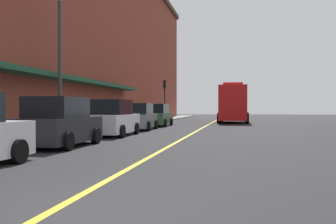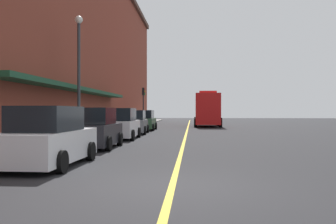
{
  "view_description": "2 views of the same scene",
  "coord_description": "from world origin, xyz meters",
  "px_view_note": "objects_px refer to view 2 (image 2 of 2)",
  "views": [
    {
      "loc": [
        2.59,
        -4.75,
        1.46
      ],
      "look_at": [
        -2.93,
        24.58,
        1.13
      ],
      "focal_mm": 40.28,
      "sensor_mm": 36.0,
      "label": 1
    },
    {
      "loc": [
        0.46,
        -8.57,
        1.71
      ],
      "look_at": [
        -1.39,
        19.88,
        1.63
      ],
      "focal_mm": 40.1,
      "sensor_mm": 36.0,
      "label": 2
    }
  ],
  "objects_px": {
    "parked_car_0": "(49,138)",
    "traffic_light_near": "(143,99)",
    "parked_car_2": "(121,125)",
    "parking_meter_0": "(120,119)",
    "street_lamp_left": "(79,63)",
    "parked_car_4": "(143,121)",
    "parking_meter_1": "(40,128)",
    "parked_car_1": "(94,129)",
    "fire_truck": "(207,110)",
    "parked_car_3": "(133,123)"
  },
  "relations": [
    {
      "from": "parked_car_0",
      "to": "traffic_light_near",
      "type": "relative_size",
      "value": 1.03
    },
    {
      "from": "parked_car_0",
      "to": "parked_car_2",
      "type": "bearing_deg",
      "value": 0.74
    },
    {
      "from": "parked_car_0",
      "to": "parking_meter_0",
      "type": "height_order",
      "value": "parked_car_0"
    },
    {
      "from": "parked_car_0",
      "to": "street_lamp_left",
      "type": "height_order",
      "value": "street_lamp_left"
    },
    {
      "from": "parked_car_4",
      "to": "parking_meter_1",
      "type": "xyz_separation_m",
      "value": [
        -1.46,
        -19.15,
        0.23
      ]
    },
    {
      "from": "parked_car_4",
      "to": "traffic_light_near",
      "type": "relative_size",
      "value": 1.03
    },
    {
      "from": "parked_car_1",
      "to": "parking_meter_1",
      "type": "height_order",
      "value": "parked_car_1"
    },
    {
      "from": "parking_meter_1",
      "to": "street_lamp_left",
      "type": "xyz_separation_m",
      "value": [
        -0.6,
        6.84,
        3.34
      ]
    },
    {
      "from": "parked_car_4",
      "to": "parking_meter_1",
      "type": "bearing_deg",
      "value": 175.23
    },
    {
      "from": "parked_car_4",
      "to": "fire_truck",
      "type": "relative_size",
      "value": 0.57
    },
    {
      "from": "parked_car_2",
      "to": "street_lamp_left",
      "type": "bearing_deg",
      "value": 130.06
    },
    {
      "from": "parked_car_1",
      "to": "parking_meter_1",
      "type": "distance_m",
      "value": 3.25
    },
    {
      "from": "parked_car_4",
      "to": "street_lamp_left",
      "type": "xyz_separation_m",
      "value": [
        -2.06,
        -12.31,
        3.57
      ]
    },
    {
      "from": "street_lamp_left",
      "to": "parking_meter_0",
      "type": "bearing_deg",
      "value": 86.27
    },
    {
      "from": "parking_meter_0",
      "to": "traffic_light_near",
      "type": "xyz_separation_m",
      "value": [
        0.06,
        13.77,
        2.1
      ]
    },
    {
      "from": "parked_car_2",
      "to": "parked_car_3",
      "type": "relative_size",
      "value": 1.03
    },
    {
      "from": "fire_truck",
      "to": "parked_car_4",
      "type": "bearing_deg",
      "value": -35.58
    },
    {
      "from": "parked_car_4",
      "to": "parking_meter_0",
      "type": "relative_size",
      "value": 3.31
    },
    {
      "from": "parked_car_2",
      "to": "street_lamp_left",
      "type": "distance_m",
      "value": 4.47
    },
    {
      "from": "parked_car_3",
      "to": "fire_truck",
      "type": "bearing_deg",
      "value": -26.39
    },
    {
      "from": "parked_car_0",
      "to": "fire_truck",
      "type": "relative_size",
      "value": 0.57
    },
    {
      "from": "parked_car_3",
      "to": "parked_car_4",
      "type": "height_order",
      "value": "parked_car_4"
    },
    {
      "from": "parking_meter_1",
      "to": "parking_meter_0",
      "type": "bearing_deg",
      "value": 90.0
    },
    {
      "from": "fire_truck",
      "to": "traffic_light_near",
      "type": "height_order",
      "value": "traffic_light_near"
    },
    {
      "from": "parked_car_0",
      "to": "traffic_light_near",
      "type": "xyz_separation_m",
      "value": [
        -1.32,
        32.47,
        2.29
      ]
    },
    {
      "from": "parked_car_3",
      "to": "street_lamp_left",
      "type": "xyz_separation_m",
      "value": [
        -1.99,
        -7.04,
        3.58
      ]
    },
    {
      "from": "traffic_light_near",
      "to": "parking_meter_0",
      "type": "bearing_deg",
      "value": -90.26
    },
    {
      "from": "traffic_light_near",
      "to": "parked_car_0",
      "type": "bearing_deg",
      "value": -87.67
    },
    {
      "from": "parked_car_4",
      "to": "fire_truck",
      "type": "bearing_deg",
      "value": -36.42
    },
    {
      "from": "parked_car_3",
      "to": "parked_car_4",
      "type": "bearing_deg",
      "value": -3.01
    },
    {
      "from": "street_lamp_left",
      "to": "parked_car_4",
      "type": "bearing_deg",
      "value": 80.49
    },
    {
      "from": "fire_truck",
      "to": "parked_car_1",
      "type": "bearing_deg",
      "value": -13.68
    },
    {
      "from": "parked_car_0",
      "to": "parking_meter_0",
      "type": "xyz_separation_m",
      "value": [
        -1.38,
        18.7,
        0.2
      ]
    },
    {
      "from": "parking_meter_0",
      "to": "traffic_light_near",
      "type": "bearing_deg",
      "value": 89.74
    },
    {
      "from": "parking_meter_0",
      "to": "street_lamp_left",
      "type": "height_order",
      "value": "street_lamp_left"
    },
    {
      "from": "parked_car_1",
      "to": "parked_car_2",
      "type": "xyz_separation_m",
      "value": [
        0.18,
        5.65,
        0.01
      ]
    },
    {
      "from": "parked_car_4",
      "to": "street_lamp_left",
      "type": "relative_size",
      "value": 0.64
    },
    {
      "from": "parked_car_2",
      "to": "parked_car_4",
      "type": "bearing_deg",
      "value": -0.28
    },
    {
      "from": "parked_car_3",
      "to": "street_lamp_left",
      "type": "bearing_deg",
      "value": 161.92
    },
    {
      "from": "parked_car_3",
      "to": "parking_meter_1",
      "type": "xyz_separation_m",
      "value": [
        -1.39,
        -13.88,
        0.24
      ]
    },
    {
      "from": "parking_meter_0",
      "to": "traffic_light_near",
      "type": "relative_size",
      "value": 0.31
    },
    {
      "from": "parking_meter_0",
      "to": "traffic_light_near",
      "type": "height_order",
      "value": "traffic_light_near"
    },
    {
      "from": "parked_car_3",
      "to": "parked_car_4",
      "type": "distance_m",
      "value": 5.27
    },
    {
      "from": "parked_car_3",
      "to": "parked_car_1",
      "type": "bearing_deg",
      "value": 177.26
    },
    {
      "from": "parked_car_2",
      "to": "traffic_light_near",
      "type": "relative_size",
      "value": 1.01
    },
    {
      "from": "parked_car_0",
      "to": "parked_car_2",
      "type": "height_order",
      "value": "parked_car_2"
    },
    {
      "from": "parked_car_2",
      "to": "fire_truck",
      "type": "bearing_deg",
      "value": -18.01
    },
    {
      "from": "parking_meter_1",
      "to": "traffic_light_near",
      "type": "xyz_separation_m",
      "value": [
        0.06,
        29.82,
        2.1
      ]
    },
    {
      "from": "parked_car_3",
      "to": "parking_meter_0",
      "type": "relative_size",
      "value": 3.17
    },
    {
      "from": "parked_car_1",
      "to": "fire_truck",
      "type": "xyz_separation_m",
      "value": [
        6.13,
        24.4,
        0.93
      ]
    }
  ]
}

